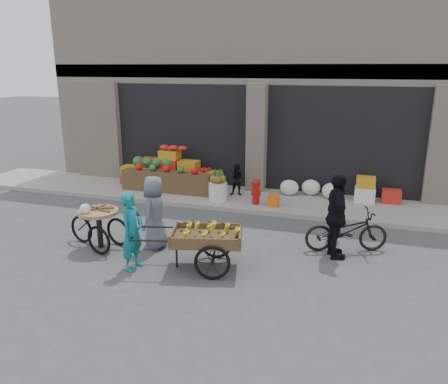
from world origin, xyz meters
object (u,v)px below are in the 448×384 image
(bicycle, at_px, (346,231))
(fire_hydrant, at_px, (256,190))
(pineapple_bin, at_px, (218,191))
(vendor_grey, at_px, (155,212))
(cyclist, at_px, (337,216))
(vendor_woman, at_px, (132,231))
(seated_person, at_px, (238,180))
(tricycle_cart, at_px, (99,222))
(orange_bucket, at_px, (273,201))
(banana_cart, at_px, (204,235))

(bicycle, bearing_deg, fire_hydrant, 29.00)
(pineapple_bin, bearing_deg, fire_hydrant, -2.60)
(pineapple_bin, xyz_separation_m, vendor_grey, (-0.31, -3.31, 0.41))
(bicycle, distance_m, cyclist, 0.61)
(vendor_woman, bearing_deg, bicycle, -56.44)
(vendor_grey, bearing_deg, bicycle, 102.80)
(seated_person, distance_m, bicycle, 4.28)
(tricycle_cart, xyz_separation_m, vendor_grey, (1.13, 0.37, 0.22))
(seated_person, relative_size, vendor_grey, 0.59)
(bicycle, bearing_deg, pineapple_bin, 38.51)
(orange_bucket, xyz_separation_m, bicycle, (1.97, -2.18, 0.18))
(fire_hydrant, bearing_deg, vendor_grey, -113.33)
(vendor_woman, distance_m, cyclist, 4.00)
(pineapple_bin, relative_size, seated_person, 0.56)
(pineapple_bin, height_order, orange_bucket, pineapple_bin)
(orange_bucket, bearing_deg, seated_person, 149.74)
(orange_bucket, bearing_deg, pineapple_bin, 176.42)
(orange_bucket, relative_size, vendor_grey, 0.20)
(banana_cart, height_order, vendor_grey, vendor_grey)
(banana_cart, relative_size, tricycle_cart, 1.64)
(tricycle_cart, relative_size, bicycle, 0.85)
(vendor_grey, distance_m, bicycle, 4.02)
(banana_cart, height_order, cyclist, cyclist)
(fire_hydrant, distance_m, vendor_grey, 3.56)
(seated_person, xyz_separation_m, banana_cart, (0.63, -4.55, 0.10))
(orange_bucket, bearing_deg, banana_cart, -98.36)
(tricycle_cart, bearing_deg, seated_person, 79.12)
(pineapple_bin, xyz_separation_m, bicycle, (3.57, -2.28, 0.08))
(fire_hydrant, relative_size, orange_bucket, 2.22)
(orange_bucket, distance_m, vendor_woman, 4.68)
(tricycle_cart, height_order, cyclist, cyclist)
(pineapple_bin, distance_m, orange_bucket, 1.61)
(seated_person, bearing_deg, pineapple_bin, -133.69)
(cyclist, bearing_deg, seated_person, 23.23)
(tricycle_cart, bearing_deg, fire_hydrant, 67.40)
(orange_bucket, distance_m, seated_person, 1.42)
(fire_hydrant, height_order, vendor_grey, vendor_grey)
(seated_person, bearing_deg, orange_bucket, -40.26)
(cyclist, bearing_deg, banana_cart, 99.64)
(fire_hydrant, bearing_deg, orange_bucket, -5.71)
(vendor_grey, relative_size, cyclist, 0.90)
(tricycle_cart, distance_m, bicycle, 5.20)
(fire_hydrant, xyz_separation_m, tricycle_cart, (-2.53, -3.63, 0.06))
(bicycle, bearing_deg, vendor_grey, 85.95)
(orange_bucket, distance_m, tricycle_cart, 4.70)
(pineapple_bin, relative_size, vendor_grey, 0.33)
(orange_bucket, height_order, cyclist, cyclist)
(fire_hydrant, xyz_separation_m, seated_person, (-0.70, 0.65, 0.08))
(seated_person, bearing_deg, vendor_grey, -110.23)
(pineapple_bin, distance_m, fire_hydrant, 1.11)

